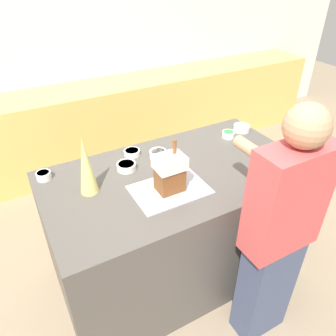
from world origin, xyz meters
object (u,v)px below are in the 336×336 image
object	(u,v)px
gingerbread_house	(170,172)
candy_bowl_far_left	(44,175)
decorative_tree	(86,165)
baking_tray	(170,190)
candy_bowl_far_right	(132,152)
candy_bowl_beside_tree	(126,166)
mug	(262,170)
person	(278,236)
candy_bowl_near_tray_left	(158,154)
candy_bowl_center_rear	(228,134)
candy_bowl_front_corner	(242,128)

from	to	relation	value
gingerbread_house	candy_bowl_far_left	bearing A→B (deg)	142.89
decorative_tree	baking_tray	bearing A→B (deg)	-27.60
decorative_tree	candy_bowl_far_right	bearing A→B (deg)	34.19
gingerbread_house	candy_bowl_far_left	size ratio (longest dim) A/B	3.46
candy_bowl_far_left	candy_bowl_beside_tree	bearing A→B (deg)	-16.66
decorative_tree	candy_bowl_far_left	world-z (taller)	decorative_tree
mug	person	world-z (taller)	person
gingerbread_house	baking_tray	bearing A→B (deg)	-152.72
candy_bowl_near_tray_left	decorative_tree	bearing A→B (deg)	-165.03
candy_bowl_far_right	candy_bowl_center_rear	xyz separation A→B (m)	(0.79, -0.12, 0.01)
candy_bowl_far_left	mug	distance (m)	1.44
candy_bowl_beside_tree	candy_bowl_far_right	bearing A→B (deg)	55.23
decorative_tree	person	distance (m)	1.18
candy_bowl_near_tray_left	candy_bowl_center_rear	distance (m)	0.64
person	candy_bowl_center_rear	bearing A→B (deg)	68.98
candy_bowl_far_right	candy_bowl_front_corner	size ratio (longest dim) A/B	0.88
gingerbread_house	decorative_tree	distance (m)	0.50
candy_bowl_far_right	candy_bowl_beside_tree	size ratio (longest dim) A/B	0.89
candy_bowl_near_tray_left	candy_bowl_beside_tree	world-z (taller)	candy_bowl_near_tray_left
candy_bowl_near_tray_left	person	distance (m)	0.99
baking_tray	candy_bowl_near_tray_left	world-z (taller)	candy_bowl_near_tray_left
candy_bowl_far_left	mug	xyz separation A→B (m)	(1.28, -0.66, 0.02)
gingerbread_house	candy_bowl_front_corner	world-z (taller)	gingerbread_house
baking_tray	candy_bowl_far_right	world-z (taller)	candy_bowl_far_right
candy_bowl_near_tray_left	person	world-z (taller)	person
candy_bowl_far_left	candy_bowl_beside_tree	size ratio (longest dim) A/B	0.71
candy_bowl_front_corner	person	distance (m)	1.13
decorative_tree	candy_bowl_near_tray_left	bearing A→B (deg)	14.97
candy_bowl_front_corner	mug	xyz separation A→B (m)	(-0.31, -0.58, 0.02)
candy_bowl_near_tray_left	candy_bowl_far_right	bearing A→B (deg)	139.79
decorative_tree	mug	xyz separation A→B (m)	(1.05, -0.39, -0.14)
baking_tray	gingerbread_house	world-z (taller)	gingerbread_house
baking_tray	candy_bowl_front_corner	xyz separation A→B (m)	(0.92, 0.42, 0.02)
mug	decorative_tree	bearing A→B (deg)	159.73
baking_tray	gingerbread_house	distance (m)	0.13
gingerbread_house	candy_bowl_front_corner	bearing A→B (deg)	24.74
decorative_tree	person	xyz separation A→B (m)	(0.83, -0.79, -0.28)
candy_bowl_far_right	candy_bowl_far_left	distance (m)	0.63
decorative_tree	candy_bowl_near_tray_left	xyz separation A→B (m)	(0.56, 0.15, -0.16)
candy_bowl_far_right	candy_bowl_front_corner	xyz separation A→B (m)	(0.95, -0.08, 0.01)
candy_bowl_center_rear	mug	xyz separation A→B (m)	(-0.14, -0.54, 0.02)
candy_bowl_near_tray_left	mug	bearing A→B (deg)	-47.34
baking_tray	candy_bowl_far_left	xyz separation A→B (m)	(-0.67, 0.50, 0.02)
baking_tray	candy_bowl_far_right	size ratio (longest dim) A/B	3.95
decorative_tree	candy_bowl_beside_tree	distance (m)	0.36
candy_bowl_front_corner	mug	world-z (taller)	mug
gingerbread_house	candy_bowl_far_left	distance (m)	0.84
candy_bowl_far_right	baking_tray	bearing A→B (deg)	-86.00
gingerbread_house	candy_bowl_near_tray_left	bearing A→B (deg)	73.20
decorative_tree	candy_bowl_near_tray_left	distance (m)	0.60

